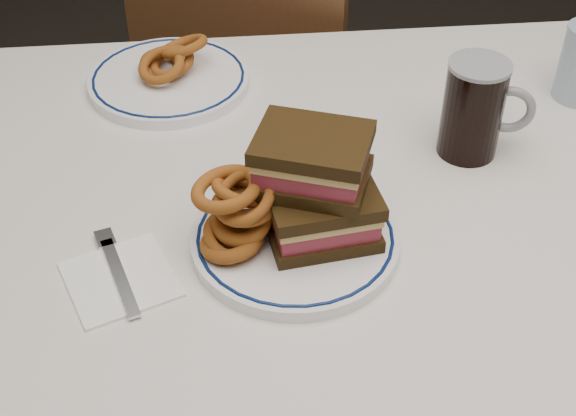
{
  "coord_description": "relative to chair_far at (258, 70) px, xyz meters",
  "views": [
    {
      "loc": [
        -0.16,
        -0.84,
        1.43
      ],
      "look_at": [
        -0.09,
        -0.12,
        0.82
      ],
      "focal_mm": 50.0,
      "sensor_mm": 36.0,
      "label": 1
    }
  ],
  "objects": [
    {
      "name": "napkin_fork",
      "position": [
        -0.22,
        -0.84,
        0.22
      ],
      "size": [
        0.16,
        0.17,
        0.01
      ],
      "color": "white",
      "rests_on": "dining_table"
    },
    {
      "name": "onion_rings_far",
      "position": [
        -0.16,
        -0.4,
        0.26
      ],
      "size": [
        0.12,
        0.12,
        0.08
      ],
      "color": "brown",
      "rests_on": "far_plate"
    },
    {
      "name": "far_plate",
      "position": [
        -0.16,
        -0.41,
        0.23
      ],
      "size": [
        0.26,
        0.26,
        0.02
      ],
      "color": "white",
      "rests_on": "dining_table"
    },
    {
      "name": "dining_table",
      "position": [
        0.08,
        -0.69,
        0.12
      ],
      "size": [
        1.27,
        0.87,
        0.75
      ],
      "color": "silver",
      "rests_on": "floor"
    },
    {
      "name": "main_plate",
      "position": [
        -0.0,
        -0.8,
        0.23
      ],
      "size": [
        0.26,
        0.26,
        0.02
      ],
      "color": "white",
      "rests_on": "dining_table"
    },
    {
      "name": "ketchup_ramekin",
      "position": [
        -0.01,
        -0.71,
        0.26
      ],
      "size": [
        0.06,
        0.06,
        0.03
      ],
      "color": "white",
      "rests_on": "main_plate"
    },
    {
      "name": "reuben_sandwich",
      "position": [
        0.02,
        -0.8,
        0.31
      ],
      "size": [
        0.16,
        0.15,
        0.14
      ],
      "color": "black",
      "rests_on": "main_plate"
    },
    {
      "name": "beer_mug",
      "position": [
        0.26,
        -0.63,
        0.29
      ],
      "size": [
        0.13,
        0.09,
        0.14
      ],
      "color": "black",
      "rests_on": "dining_table"
    },
    {
      "name": "onion_rings_main",
      "position": [
        -0.07,
        -0.8,
        0.28
      ],
      "size": [
        0.13,
        0.12,
        0.11
      ],
      "color": "brown",
      "rests_on": "main_plate"
    },
    {
      "name": "chair_far",
      "position": [
        0.0,
        0.0,
        0.0
      ],
      "size": [
        0.59,
        0.59,
        0.97
      ],
      "color": "#4A2517",
      "rests_on": "floor"
    }
  ]
}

